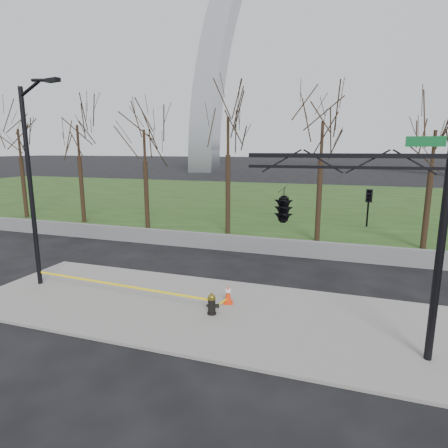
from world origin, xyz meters
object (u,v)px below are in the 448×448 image
(traffic_cone, at_px, (228,294))
(street_light, at_px, (33,174))
(traffic_signal_mast, at_px, (312,206))
(fire_hydrant, at_px, (212,304))

(traffic_cone, xyz_separation_m, street_light, (-7.92, -0.64, 4.25))
(traffic_cone, height_order, street_light, street_light)
(street_light, distance_m, traffic_signal_mast, 11.05)
(traffic_cone, relative_size, traffic_signal_mast, 0.12)
(street_light, relative_size, traffic_signal_mast, 1.37)
(traffic_cone, xyz_separation_m, traffic_signal_mast, (3.04, -1.97, 3.70))
(fire_hydrant, distance_m, street_light, 8.80)
(fire_hydrant, xyz_separation_m, traffic_signal_mast, (3.26, -0.91, 3.69))
(traffic_cone, bearing_deg, street_light, -175.41)
(street_light, bearing_deg, traffic_cone, 16.98)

